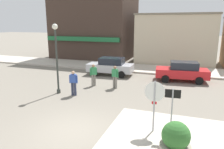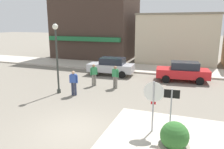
% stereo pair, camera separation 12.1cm
% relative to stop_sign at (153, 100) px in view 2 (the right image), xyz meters
% --- Properties ---
extents(ground_plane, '(160.00, 160.00, 0.00)m').
position_rel_stop_sign_xyz_m(ground_plane, '(-3.24, -0.83, -1.52)').
color(ground_plane, gray).
extents(sidewalk_corner, '(6.40, 4.80, 0.15)m').
position_rel_stop_sign_xyz_m(sidewalk_corner, '(1.36, -0.40, -1.44)').
color(sidewalk_corner, beige).
rests_on(sidewalk_corner, ground).
extents(kerb_far, '(80.00, 4.00, 0.15)m').
position_rel_stop_sign_xyz_m(kerb_far, '(-3.24, 12.79, -1.44)').
color(kerb_far, beige).
rests_on(kerb_far, ground).
extents(stop_sign, '(0.82, 0.09, 2.30)m').
position_rel_stop_sign_xyz_m(stop_sign, '(0.00, 0.00, 0.00)').
color(stop_sign, '#9E9EA3').
rests_on(stop_sign, ground).
extents(one_way_sign, '(0.60, 0.07, 2.10)m').
position_rel_stop_sign_xyz_m(one_way_sign, '(0.71, -0.08, -0.19)').
color(one_way_sign, '#9E9EA3').
rests_on(one_way_sign, ground).
extents(planter, '(1.10, 1.10, 1.23)m').
position_rel_stop_sign_xyz_m(planter, '(0.96, -1.16, -0.96)').
color(planter, gray).
rests_on(planter, ground).
extents(lamp_post, '(0.36, 0.36, 4.54)m').
position_rel_stop_sign_xyz_m(lamp_post, '(-6.78, 3.45, 1.44)').
color(lamp_post, '#333833').
rests_on(lamp_post, ground).
extents(parked_car_nearest, '(4.08, 2.02, 1.56)m').
position_rel_stop_sign_xyz_m(parked_car_nearest, '(-5.26, 9.41, -0.71)').
color(parked_car_nearest, '#B7B7BC').
rests_on(parked_car_nearest, ground).
extents(parked_car_second, '(4.16, 2.21, 1.56)m').
position_rel_stop_sign_xyz_m(parked_car_second, '(0.79, 9.35, -0.71)').
color(parked_car_second, red).
rests_on(parked_car_second, ground).
extents(pedestrian_crossing_near, '(0.46, 0.45, 1.61)m').
position_rel_stop_sign_xyz_m(pedestrian_crossing_near, '(-5.29, 5.79, -0.65)').
color(pedestrian_crossing_near, gray).
rests_on(pedestrian_crossing_near, ground).
extents(pedestrian_crossing_far, '(0.56, 0.30, 1.61)m').
position_rel_stop_sign_xyz_m(pedestrian_crossing_far, '(-3.61, 5.73, -0.65)').
color(pedestrian_crossing_far, gray).
rests_on(pedestrian_crossing_far, ground).
extents(pedestrian_kerb_side, '(0.56, 0.28, 1.61)m').
position_rel_stop_sign_xyz_m(pedestrian_kerb_side, '(-5.58, 3.35, -0.65)').
color(pedestrian_kerb_side, '#2D334C').
rests_on(pedestrian_kerb_side, ground).
extents(building_corner_shop, '(9.96, 8.21, 8.65)m').
position_rel_stop_sign_xyz_m(building_corner_shop, '(-10.70, 18.65, 2.81)').
color(building_corner_shop, '#3D2D26').
rests_on(building_corner_shop, ground).
extents(building_storefront_left_near, '(8.54, 7.67, 5.53)m').
position_rel_stop_sign_xyz_m(building_storefront_left_near, '(-0.38, 18.75, 1.25)').
color(building_storefront_left_near, beige).
rests_on(building_storefront_left_near, ground).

